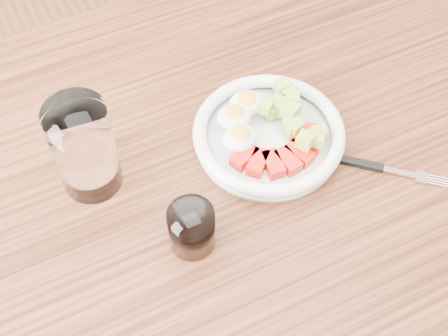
{
  "coord_description": "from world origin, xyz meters",
  "views": [
    {
      "loc": [
        -0.23,
        -0.45,
        1.53
      ],
      "look_at": [
        -0.01,
        0.01,
        0.8
      ],
      "focal_mm": 50.0,
      "sensor_mm": 36.0,
      "label": 1
    }
  ],
  "objects": [
    {
      "name": "dining_table",
      "position": [
        0.0,
        0.0,
        0.67
      ],
      "size": [
        1.5,
        0.9,
        0.77
      ],
      "color": "brown",
      "rests_on": "ground"
    },
    {
      "name": "water_glass",
      "position": [
        -0.18,
        0.09,
        0.85
      ],
      "size": [
        0.09,
        0.09,
        0.15
      ],
      "primitive_type": "cylinder",
      "color": "white",
      "rests_on": "dining_table"
    },
    {
      "name": "coffee_glass",
      "position": [
        -0.09,
        -0.06,
        0.81
      ],
      "size": [
        0.06,
        0.06,
        0.07
      ],
      "color": "white",
      "rests_on": "dining_table"
    },
    {
      "name": "fork",
      "position": [
        0.2,
        -0.07,
        0.77
      ],
      "size": [
        0.15,
        0.13,
        0.01
      ],
      "color": "black",
      "rests_on": "dining_table"
    },
    {
      "name": "bowl",
      "position": [
        0.08,
        0.04,
        0.79
      ],
      "size": [
        0.23,
        0.23,
        0.06
      ],
      "color": "white",
      "rests_on": "dining_table"
    }
  ]
}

